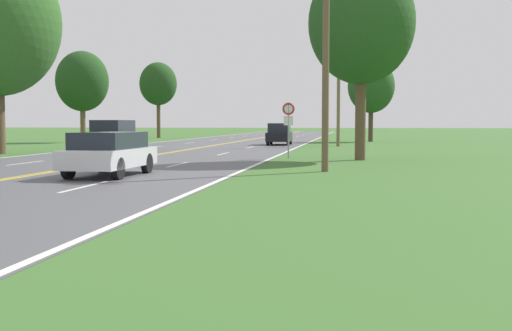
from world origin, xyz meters
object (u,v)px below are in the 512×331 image
at_px(traffic_sign, 288,116).
at_px(tree_left_verge, 82,81).
at_px(tree_behind_sign, 371,86).
at_px(car_black_hatchback_mid_near, 279,134).
at_px(tree_right_cluster, 158,84).
at_px(car_silver_hatchback_nearest, 110,152).
at_px(car_dark_blue_suv_approaching, 113,135).
at_px(tree_mid_treeline, 361,24).

distance_m(traffic_sign, tree_left_verge, 29.87).
bearing_deg(traffic_sign, tree_behind_sign, 80.92).
bearing_deg(traffic_sign, car_black_hatchback_mid_near, 98.05).
bearing_deg(tree_behind_sign, tree_right_cluster, 155.30).
xyz_separation_m(traffic_sign, car_silver_hatchback_nearest, (-4.61, -10.60, -1.23)).
bearing_deg(tree_right_cluster, tree_behind_sign, -24.70).
height_order(tree_behind_sign, car_silver_hatchback_nearest, tree_behind_sign).
distance_m(tree_behind_sign, tree_right_cluster, 25.12).
bearing_deg(car_dark_blue_suv_approaching, traffic_sign, -119.32).
xyz_separation_m(tree_mid_treeline, car_dark_blue_suv_approaching, (-14.25, 6.34, -5.16)).
distance_m(tree_behind_sign, car_silver_hatchback_nearest, 39.62).
height_order(tree_left_verge, tree_mid_treeline, tree_mid_treeline).
height_order(traffic_sign, car_silver_hatchback_nearest, traffic_sign).
xyz_separation_m(car_dark_blue_suv_approaching, car_black_hatchback_mid_near, (8.31, 12.63, -0.11)).
distance_m(car_dark_blue_suv_approaching, car_black_hatchback_mid_near, 15.12).
xyz_separation_m(tree_behind_sign, tree_mid_treeline, (-1.10, -28.28, 1.25)).
bearing_deg(tree_behind_sign, car_dark_blue_suv_approaching, -124.99).
bearing_deg(tree_behind_sign, tree_mid_treeline, -92.23).
bearing_deg(tree_mid_treeline, tree_left_verge, 135.97).
bearing_deg(car_dark_blue_suv_approaching, tree_left_verge, 27.96).
height_order(tree_right_cluster, car_black_hatchback_mid_near, tree_right_cluster).
distance_m(tree_behind_sign, tree_mid_treeline, 28.33).
height_order(tree_mid_treeline, tree_right_cluster, tree_mid_treeline).
bearing_deg(car_dark_blue_suv_approaching, car_black_hatchback_mid_near, -34.59).
relative_size(tree_mid_treeline, car_dark_blue_suv_approaching, 2.01).
height_order(traffic_sign, tree_mid_treeline, tree_mid_treeline).
xyz_separation_m(tree_mid_treeline, car_black_hatchback_mid_near, (-5.94, 18.98, -5.28)).
relative_size(car_dark_blue_suv_approaching, car_black_hatchback_mid_near, 1.01).
bearing_deg(car_black_hatchback_mid_near, car_dark_blue_suv_approaching, -35.39).
distance_m(traffic_sign, car_silver_hatchback_nearest, 11.63).
height_order(tree_behind_sign, car_dark_blue_suv_approaching, tree_behind_sign).
xyz_separation_m(tree_behind_sign, car_black_hatchback_mid_near, (-7.04, -9.30, -4.03)).
bearing_deg(tree_right_cluster, traffic_sign, -64.35).
bearing_deg(car_dark_blue_suv_approaching, tree_mid_treeline, -115.27).
xyz_separation_m(tree_left_verge, car_black_hatchback_mid_near, (17.35, -3.54, -4.33)).
xyz_separation_m(tree_behind_sign, car_dark_blue_suv_approaching, (-15.35, -21.93, -3.92)).
distance_m(tree_mid_treeline, car_dark_blue_suv_approaching, 16.43).
xyz_separation_m(tree_left_verge, car_dark_blue_suv_approaching, (9.04, -16.17, -4.22)).
bearing_deg(car_silver_hatchback_nearest, traffic_sign, 157.43).
relative_size(traffic_sign, tree_mid_treeline, 0.30).
relative_size(tree_behind_sign, tree_mid_treeline, 0.82).
bearing_deg(tree_left_verge, tree_right_cluster, 84.39).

